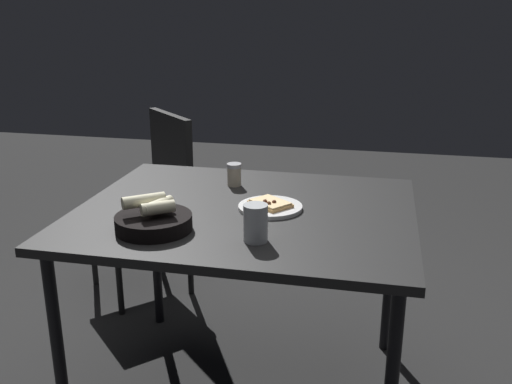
{
  "coord_description": "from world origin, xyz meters",
  "views": [
    {
      "loc": [
        -0.44,
        1.84,
        1.44
      ],
      "look_at": [
        -0.04,
        0.03,
        0.83
      ],
      "focal_mm": 40.35,
      "sensor_mm": 36.0,
      "label": 1
    }
  ],
  "objects_px": {
    "pizza_plate": "(270,206)",
    "chair_near": "(153,193)",
    "beer_glass": "(256,225)",
    "bread_basket": "(153,220)",
    "pepper_shaker": "(234,176)",
    "dining_table": "(245,225)"
  },
  "relations": [
    {
      "from": "beer_glass",
      "to": "chair_near",
      "type": "bearing_deg",
      "value": -53.65
    },
    {
      "from": "pizza_plate",
      "to": "beer_glass",
      "type": "bearing_deg",
      "value": 92.03
    },
    {
      "from": "pizza_plate",
      "to": "bread_basket",
      "type": "distance_m",
      "value": 0.42
    },
    {
      "from": "chair_near",
      "to": "pizza_plate",
      "type": "bearing_deg",
      "value": 134.95
    },
    {
      "from": "pepper_shaker",
      "to": "chair_near",
      "type": "height_order",
      "value": "chair_near"
    },
    {
      "from": "pizza_plate",
      "to": "pepper_shaker",
      "type": "xyz_separation_m",
      "value": [
        0.19,
        -0.24,
        0.03
      ]
    },
    {
      "from": "bread_basket",
      "to": "pepper_shaker",
      "type": "height_order",
      "value": "bread_basket"
    },
    {
      "from": "beer_glass",
      "to": "dining_table",
      "type": "bearing_deg",
      "value": -70.4
    },
    {
      "from": "bread_basket",
      "to": "chair_near",
      "type": "height_order",
      "value": "chair_near"
    },
    {
      "from": "bread_basket",
      "to": "pizza_plate",
      "type": "bearing_deg",
      "value": -140.49
    },
    {
      "from": "dining_table",
      "to": "bread_basket",
      "type": "xyz_separation_m",
      "value": [
        0.24,
        0.26,
        0.1
      ]
    },
    {
      "from": "chair_near",
      "to": "bread_basket",
      "type": "bearing_deg",
      "value": 112.92
    },
    {
      "from": "bread_basket",
      "to": "beer_glass",
      "type": "distance_m",
      "value": 0.34
    },
    {
      "from": "dining_table",
      "to": "beer_glass",
      "type": "xyz_separation_m",
      "value": [
        -0.1,
        0.27,
        0.11
      ]
    },
    {
      "from": "pizza_plate",
      "to": "chair_near",
      "type": "bearing_deg",
      "value": -45.05
    },
    {
      "from": "pizza_plate",
      "to": "chair_near",
      "type": "xyz_separation_m",
      "value": [
        0.76,
        -0.76,
        -0.25
      ]
    },
    {
      "from": "bread_basket",
      "to": "beer_glass",
      "type": "relative_size",
      "value": 2.11
    },
    {
      "from": "bread_basket",
      "to": "chair_near",
      "type": "xyz_separation_m",
      "value": [
        0.44,
        -1.03,
        -0.27
      ]
    },
    {
      "from": "pizza_plate",
      "to": "bread_basket",
      "type": "bearing_deg",
      "value": 39.51
    },
    {
      "from": "dining_table",
      "to": "bread_basket",
      "type": "distance_m",
      "value": 0.36
    },
    {
      "from": "bread_basket",
      "to": "beer_glass",
      "type": "xyz_separation_m",
      "value": [
        -0.33,
        0.02,
        0.02
      ]
    },
    {
      "from": "bread_basket",
      "to": "beer_glass",
      "type": "bearing_deg",
      "value": 177.08
    }
  ]
}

